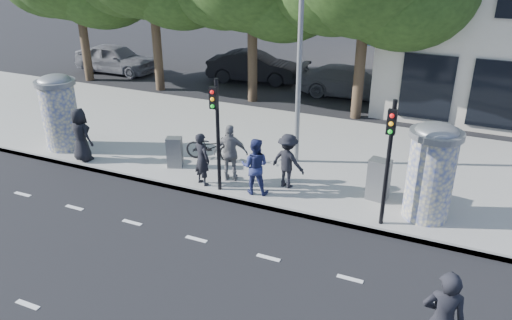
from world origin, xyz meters
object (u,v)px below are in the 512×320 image
at_px(traffic_pole_near, 217,125).
at_px(car_mid, 254,67).
at_px(ped_a, 81,135).
at_px(cabinet_right, 379,180).
at_px(bicycle, 211,147).
at_px(ad_column_left, 59,110).
at_px(ad_column_right, 431,170).
at_px(ped_b, 202,159).
at_px(ped_d, 288,161).
at_px(car_right, 350,82).
at_px(street_lamp, 300,20).
at_px(ped_c, 255,166).
at_px(ped_e, 231,153).
at_px(traffic_pole_far, 389,152).
at_px(cabinet_left, 175,152).
at_px(car_left, 116,59).

distance_m(traffic_pole_near, car_mid, 12.81).
relative_size(ped_a, cabinet_right, 1.48).
distance_m(ped_a, cabinet_right, 9.71).
height_order(traffic_pole_near, bicycle, traffic_pole_near).
bearing_deg(ad_column_left, cabinet_right, 3.39).
relative_size(ad_column_right, car_mid, 0.55).
xyz_separation_m(ad_column_right, cabinet_right, (-1.37, 0.45, -0.77)).
bearing_deg(ped_b, ped_d, -138.47).
bearing_deg(traffic_pole_near, car_right, 84.74).
distance_m(ad_column_left, street_lamp, 8.90).
bearing_deg(ped_c, ped_b, -7.05).
bearing_deg(ped_c, ped_e, -36.34).
distance_m(traffic_pole_far, street_lamp, 5.12).
height_order(ad_column_left, cabinet_left, ad_column_left).
relative_size(ad_column_left, ped_d, 1.58).
relative_size(traffic_pole_near, car_right, 0.69).
bearing_deg(cabinet_left, car_mid, 80.13).
bearing_deg(ped_d, car_mid, -47.86).
distance_m(ad_column_right, car_right, 11.63).
bearing_deg(bicycle, street_lamp, -77.65).
bearing_deg(car_mid, ped_e, -167.76).
height_order(ad_column_left, ped_e, ad_column_left).
bearing_deg(cabinet_right, bicycle, -176.57).
bearing_deg(ad_column_right, street_lamp, 156.27).
relative_size(traffic_pole_near, bicycle, 1.89).
height_order(ad_column_left, ped_b, ad_column_left).
height_order(ped_b, ped_d, ped_d).
xyz_separation_m(street_lamp, cabinet_right, (3.03, -1.48, -4.03)).
relative_size(traffic_pole_far, cabinet_right, 2.77).
xyz_separation_m(ped_c, car_right, (0.01, 11.19, -0.29)).
xyz_separation_m(ad_column_right, bicycle, (-7.05, 0.94, -0.91)).
relative_size(bicycle, cabinet_right, 1.47).
height_order(traffic_pole_far, car_left, traffic_pole_far).
bearing_deg(traffic_pole_near, street_lamp, 63.77).
distance_m(traffic_pole_far, cabinet_right, 2.04).
bearing_deg(ped_b, car_right, -77.14).
distance_m(bicycle, cabinet_right, 5.70).
bearing_deg(street_lamp, traffic_pole_far, -39.88).
bearing_deg(traffic_pole_far, ped_b, 178.22).
height_order(street_lamp, cabinet_left, street_lamp).
relative_size(ped_e, car_right, 0.37).
height_order(ped_b, car_left, ped_b).
height_order(traffic_pole_near, car_right, traffic_pole_near).
bearing_deg(cabinet_right, ped_e, -164.07).
bearing_deg(bicycle, ped_a, 105.48).
height_order(bicycle, cabinet_left, cabinet_left).
relative_size(ad_column_left, bicycle, 1.47).
bearing_deg(cabinet_left, car_left, 115.00).
xyz_separation_m(ped_b, car_mid, (-3.59, 11.84, -0.19)).
relative_size(ped_a, car_mid, 0.38).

